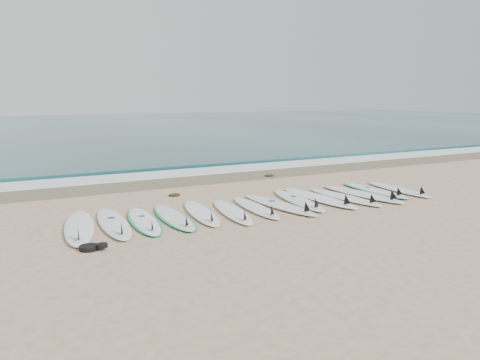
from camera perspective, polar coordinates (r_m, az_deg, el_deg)
name	(u,v)px	position (r m, az deg, el deg)	size (l,w,h in m)	color
ground	(265,207)	(11.17, 3.03, -3.27)	(120.00, 120.00, 0.00)	tan
ocean	(69,127)	(42.29, -20.14, 6.06)	(120.00, 55.00, 0.03)	#1C5155
wet_sand_band	(198,180)	(14.77, -5.10, 0.04)	(120.00, 1.80, 0.01)	brown
foam_band	(183,173)	(16.05, -7.02, 0.87)	(120.00, 1.40, 0.04)	silver
wave_crest	(168,166)	(17.44, -8.76, 1.66)	(120.00, 1.00, 0.10)	#1C5155
surfboard_0	(79,227)	(9.76, -19.02, -5.45)	(1.00, 2.80, 0.35)	white
surfboard_1	(114,223)	(9.85, -15.11, -5.10)	(0.72, 2.69, 0.34)	white
surfboard_2	(144,221)	(9.94, -11.60, -4.90)	(0.82, 2.45, 0.31)	white
surfboard_3	(174,217)	(10.12, -8.03, -4.52)	(0.72, 2.48, 0.31)	silver
surfboard_4	(202,213)	(10.40, -4.71, -4.00)	(0.88, 2.53, 0.32)	white
surfboard_5	(233,212)	(10.47, -0.89, -3.88)	(0.91, 2.51, 0.31)	white
surfboard_6	(256,208)	(10.84, 2.02, -3.40)	(0.70, 2.40, 0.30)	white
surfboard_7	(281,205)	(11.13, 4.99, -3.04)	(0.84, 2.71, 0.34)	silver
surfboard_8	(299,200)	(11.68, 7.19, -2.46)	(0.96, 2.70, 0.34)	white
surfboard_9	(320,198)	(12.01, 9.71, -2.15)	(0.70, 2.87, 0.36)	white
surfboard_10	(346,197)	(12.24, 12.81, -2.05)	(0.72, 2.57, 0.32)	white
surfboard_11	(364,194)	(12.73, 14.82, -1.66)	(0.85, 2.80, 0.35)	white
surfboard_12	(375,190)	(13.38, 16.13, -1.21)	(0.70, 2.55, 0.32)	white
surfboard_13	(399,189)	(13.69, 18.84, -1.07)	(0.71, 2.50, 0.32)	white
seaweed_near	(175,195)	(12.46, -7.98, -1.80)	(0.33, 0.26, 0.06)	black
seaweed_far	(269,175)	(15.36, 3.61, 0.55)	(0.35, 0.27, 0.07)	black
leash_coil	(92,247)	(8.47, -17.62, -7.82)	(0.46, 0.36, 0.11)	black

